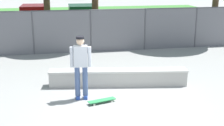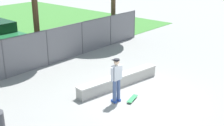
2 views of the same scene
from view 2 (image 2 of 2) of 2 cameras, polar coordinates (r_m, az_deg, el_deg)
ground_plane at (r=12.96m, az=5.09°, el=-6.36°), size 80.00×80.00×0.00m
concrete_ledge at (r=13.83m, az=1.30°, el=-3.32°), size 4.47×1.13×0.53m
skateboarder at (r=12.09m, az=0.85°, el=-2.89°), size 0.60×0.33×1.84m
skateboard at (r=12.63m, az=3.83°, el=-6.67°), size 0.82×0.41×0.09m
chainlink_fence at (r=16.59m, az=-12.02°, el=3.10°), size 15.50×0.07×1.96m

